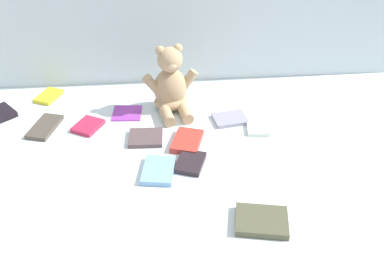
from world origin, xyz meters
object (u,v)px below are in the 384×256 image
(teddy_bear, at_px, (171,87))
(book_case_8, at_px, (45,127))
(book_case_3, at_px, (190,163))
(book_case_10, at_px, (11,101))
(book_case_2, at_px, (262,221))
(book_case_13, at_px, (88,126))
(book_case_9, at_px, (146,138))
(book_case_7, at_px, (127,113))
(book_case_0, at_px, (49,96))
(book_case_4, at_px, (158,170))
(book_case_6, at_px, (258,126))
(book_case_12, at_px, (187,141))
(book_case_5, at_px, (230,119))

(teddy_bear, bearing_deg, book_case_8, -178.11)
(book_case_3, distance_m, book_case_10, 0.73)
(book_case_2, bearing_deg, book_case_3, -136.18)
(book_case_13, bearing_deg, book_case_9, -175.03)
(teddy_bear, distance_m, book_case_7, 0.18)
(book_case_10, bearing_deg, book_case_0, -106.43)
(teddy_bear, bearing_deg, book_case_3, -93.06)
(book_case_4, bearing_deg, book_case_6, -140.05)
(book_case_3, distance_m, book_case_8, 0.51)
(teddy_bear, relative_size, book_case_6, 2.40)
(book_case_10, bearing_deg, book_case_13, -148.16)
(book_case_12, height_order, book_case_13, book_case_12)
(book_case_8, bearing_deg, book_case_3, 169.92)
(book_case_5, bearing_deg, book_case_2, -8.64)
(book_case_12, bearing_deg, teddy_bear, 118.04)
(book_case_0, height_order, book_case_2, book_case_2)
(book_case_2, height_order, book_case_13, book_case_2)
(book_case_0, height_order, book_case_7, book_case_0)
(book_case_4, relative_size, book_case_8, 0.87)
(book_case_2, xyz_separation_m, book_case_9, (-0.29, 0.38, -0.00))
(book_case_6, distance_m, book_case_10, 0.87)
(book_case_5, bearing_deg, book_case_9, -82.44)
(book_case_4, bearing_deg, book_case_2, 148.10)
(book_case_4, bearing_deg, book_case_0, -40.46)
(book_case_5, bearing_deg, book_case_7, -111.06)
(teddy_bear, distance_m, book_case_8, 0.43)
(book_case_2, distance_m, book_case_9, 0.47)
(book_case_4, bearing_deg, book_case_13, -38.60)
(book_case_5, xyz_separation_m, book_case_10, (-0.76, 0.18, 0.00))
(book_case_5, relative_size, book_case_12, 0.91)
(book_case_9, xyz_separation_m, book_case_13, (-0.19, 0.08, 0.00))
(book_case_5, height_order, book_case_7, book_case_5)
(book_case_3, bearing_deg, book_case_6, 55.07)
(book_case_4, bearing_deg, book_case_7, -63.53)
(book_case_2, relative_size, book_case_5, 1.19)
(book_case_4, relative_size, book_case_10, 0.86)
(book_case_8, bearing_deg, book_case_13, -166.79)
(book_case_5, distance_m, book_case_13, 0.47)
(book_case_3, bearing_deg, book_case_2, -37.91)
(teddy_bear, bearing_deg, book_case_7, 177.91)
(book_case_2, distance_m, book_case_7, 0.64)
(book_case_3, relative_size, book_case_7, 1.04)
(book_case_0, height_order, book_case_9, same)
(book_case_5, bearing_deg, book_case_0, -117.21)
(book_case_2, xyz_separation_m, book_case_7, (-0.35, 0.54, -0.01))
(book_case_0, bearing_deg, book_case_3, 162.45)
(teddy_bear, height_order, book_case_9, teddy_bear)
(book_case_5, relative_size, book_case_9, 1.03)
(book_case_4, xyz_separation_m, book_case_5, (0.24, 0.25, -0.00))
(book_case_0, bearing_deg, teddy_bear, -170.09)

